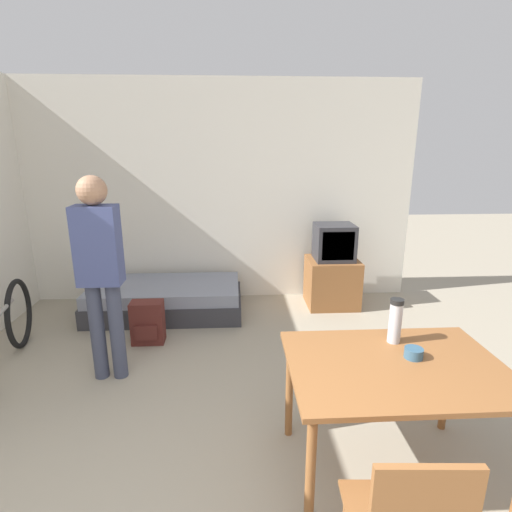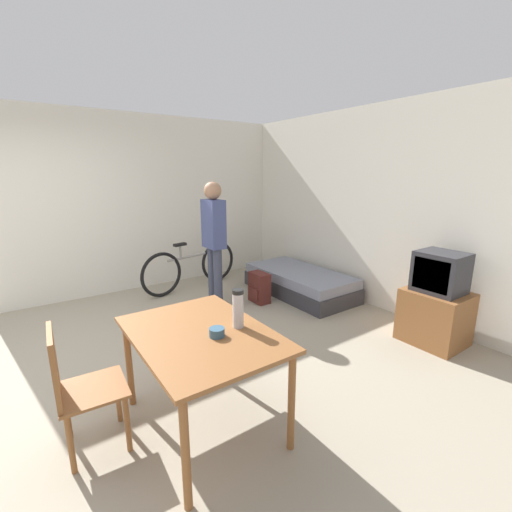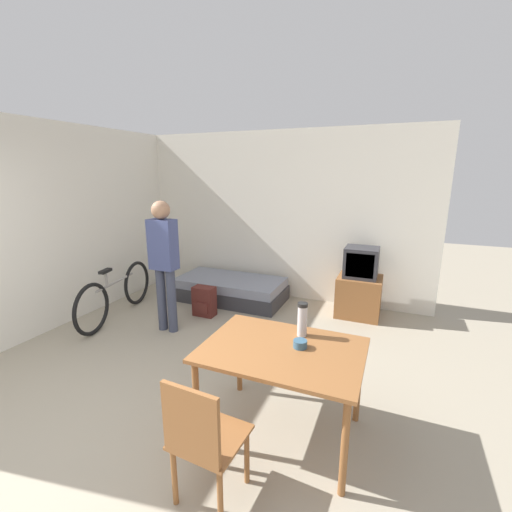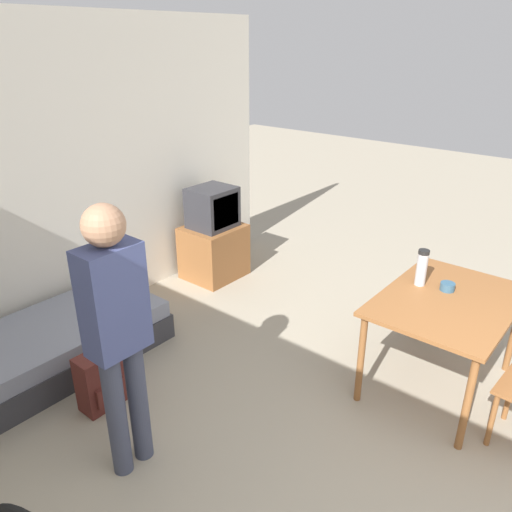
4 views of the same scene
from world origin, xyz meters
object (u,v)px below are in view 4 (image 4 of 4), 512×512
(dining_table, at_px, (447,309))
(tv, at_px, (214,239))
(daybed, at_px, (56,344))
(mate_bowl, at_px, (447,287))
(backpack, at_px, (101,380))
(thermos_flask, at_px, (422,266))
(person_standing, at_px, (117,326))

(dining_table, bearing_deg, tv, 83.63)
(daybed, height_order, mate_bowl, mate_bowl)
(dining_table, relative_size, backpack, 2.77)
(daybed, distance_m, tv, 2.04)
(tv, relative_size, thermos_flask, 3.59)
(person_standing, distance_m, backpack, 1.01)
(dining_table, xyz_separation_m, thermos_flask, (0.08, 0.26, 0.24))
(person_standing, xyz_separation_m, thermos_flask, (2.06, -0.92, -0.10))
(thermos_flask, bearing_deg, daybed, 128.78)
(thermos_flask, xyz_separation_m, backpack, (-1.87, 1.52, -0.69))
(person_standing, distance_m, mate_bowl, 2.39)
(tv, distance_m, mate_bowl, 2.62)
(mate_bowl, bearing_deg, thermos_flask, 101.62)
(daybed, xyz_separation_m, thermos_flask, (1.80, -2.24, 0.73))
(daybed, distance_m, thermos_flask, 2.97)
(daybed, bearing_deg, dining_table, -55.47)
(daybed, distance_m, backpack, 0.73)
(daybed, height_order, thermos_flask, thermos_flask)
(tv, bearing_deg, daybed, -175.61)
(thermos_flask, xyz_separation_m, mate_bowl, (0.04, -0.20, -0.13))
(thermos_flask, relative_size, backpack, 0.65)
(daybed, relative_size, person_standing, 1.03)
(daybed, relative_size, backpack, 4.04)
(daybed, xyz_separation_m, backpack, (-0.06, -0.73, 0.04))
(dining_table, bearing_deg, thermos_flask, 72.40)
(daybed, xyz_separation_m, mate_bowl, (1.84, -2.44, 0.60))
(tv, distance_m, dining_table, 2.68)
(person_standing, bearing_deg, tv, 33.07)
(person_standing, height_order, mate_bowl, person_standing)
(tv, relative_size, backpack, 2.34)
(backpack, bearing_deg, dining_table, -44.90)
(dining_table, xyz_separation_m, backpack, (-1.78, 1.78, -0.45))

